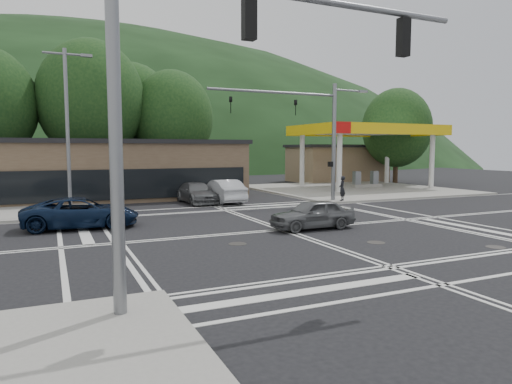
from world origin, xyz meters
name	(u,v)px	position (x,y,z in m)	size (l,w,h in m)	color
ground	(283,230)	(0.00, 0.00, 0.00)	(120.00, 120.00, 0.00)	black
sidewalk_ne	(354,189)	(15.00, 15.00, 0.07)	(16.00, 16.00, 0.15)	gray
gas_station_canopy	(367,133)	(16.99, 15.99, 5.04)	(12.32, 8.34, 5.75)	silver
convenience_store	(337,164)	(20.00, 25.00, 1.90)	(10.00, 6.00, 3.80)	#846B4F
commercial_row	(72,172)	(-8.00, 17.00, 2.00)	(24.00, 8.00, 4.00)	brown
hill_north	(96,165)	(0.00, 90.00, 0.00)	(252.00, 126.00, 140.00)	black
tree_n_b	(91,100)	(-6.00, 24.00, 7.79)	(9.00, 9.00, 12.98)	#382619
tree_n_c	(172,118)	(1.00, 24.00, 6.49)	(7.60, 7.60, 10.87)	#382619
tree_n_e	(131,113)	(-2.00, 28.00, 7.14)	(8.40, 8.40, 11.98)	#382619
tree_ne	(397,128)	(24.00, 20.00, 5.84)	(7.20, 7.20, 9.99)	#382619
streetlight_nw	(68,123)	(-8.44, 9.00, 5.05)	(2.50, 0.25, 9.00)	slate
signal_mast_ne	(318,127)	(6.95, 8.20, 5.07)	(11.65, 0.30, 8.00)	slate
signal_mast_sw	(200,81)	(-6.39, -8.20, 5.12)	(9.14, 0.28, 8.00)	slate
car_blue_west	(81,213)	(-8.21, 4.25, 0.71)	(2.35, 5.09, 1.42)	#0B1934
car_grey_center	(312,214)	(1.37, -0.30, 0.67)	(1.59, 3.95, 1.35)	#595B5E
car_queue_a	(223,191)	(1.18, 11.02, 0.79)	(1.66, 4.77, 1.57)	#B5B8BD
car_queue_b	(221,185)	(2.55, 15.21, 0.83)	(1.97, 4.90, 1.67)	silver
car_northbound	(197,193)	(-0.50, 11.45, 0.69)	(1.93, 4.75, 1.38)	#585A5D
pedestrian	(342,188)	(8.45, 7.50, 0.98)	(0.61, 0.40, 1.66)	black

